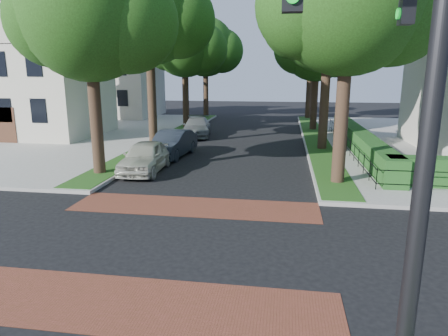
{
  "coord_description": "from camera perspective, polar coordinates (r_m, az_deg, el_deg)",
  "views": [
    {
      "loc": [
        3.16,
        -10.35,
        4.76
      ],
      "look_at": [
        1.14,
        2.78,
        1.6
      ],
      "focal_mm": 32.0,
      "sensor_mm": 36.0,
      "label": 1
    }
  ],
  "objects": [
    {
      "name": "tree_left_near",
      "position": [
        19.71,
        -18.23,
        20.05
      ],
      "size": [
        7.5,
        6.45,
        10.2
      ],
      "color": "black",
      "rests_on": "sidewalk_nw"
    },
    {
      "name": "grass_strip_nw",
      "position": [
        31.01,
        -7.42,
        4.73
      ],
      "size": [
        1.6,
        29.8,
        0.02
      ],
      "primitive_type": "cube",
      "color": "#164614",
      "rests_on": "sidewalk_nw"
    },
    {
      "name": "house_left_near",
      "position": [
        33.93,
        -25.27,
        12.61
      ],
      "size": [
        10.0,
        9.0,
        10.14
      ],
      "color": "beige",
      "rests_on": "sidewalk_nw"
    },
    {
      "name": "parked_car_rear",
      "position": [
        31.14,
        -3.91,
        5.89
      ],
      "size": [
        2.73,
        5.2,
        1.44
      ],
      "primitive_type": "imported",
      "rotation": [
        0.0,
        0.0,
        0.15
      ],
      "color": "slate",
      "rests_on": "ground"
    },
    {
      "name": "parked_car_front",
      "position": [
        20.01,
        -11.21,
        1.6
      ],
      "size": [
        1.99,
        4.55,
        1.52
      ],
      "primitive_type": "imported",
      "rotation": [
        0.0,
        0.0,
        0.04
      ],
      "color": "beige",
      "rests_on": "ground"
    },
    {
      "name": "sidewalk_nw",
      "position": [
        37.37,
        -28.79,
        4.52
      ],
      "size": [
        30.0,
        30.0,
        0.15
      ],
      "primitive_type": "cube",
      "color": "gray",
      "rests_on": "ground"
    },
    {
      "name": "tree_right_mid",
      "position": [
        25.92,
        15.02,
        20.1
      ],
      "size": [
        8.25,
        7.09,
        11.22
      ],
      "color": "black",
      "rests_on": "sidewalk_ne"
    },
    {
      "name": "traffic_signal",
      "position": [
        6.18,
        25.52,
        11.65
      ],
      "size": [
        2.17,
        2.0,
        8.0
      ],
      "color": "black",
      "rests_on": "sidewalk_se"
    },
    {
      "name": "grass_strip_ne",
      "position": [
        29.89,
        12.95,
        4.18
      ],
      "size": [
        1.6,
        29.8,
        0.02
      ],
      "primitive_type": "cube",
      "color": "#164614",
      "rests_on": "sidewalk_ne"
    },
    {
      "name": "tree_right_far",
      "position": [
        34.72,
        13.3,
        16.57
      ],
      "size": [
        7.25,
        6.23,
        9.74
      ],
      "color": "black",
      "rests_on": "sidewalk_ne"
    },
    {
      "name": "parked_car_middle",
      "position": [
        23.4,
        -7.46,
        3.44
      ],
      "size": [
        2.05,
        4.79,
        1.54
      ],
      "primitive_type": "imported",
      "rotation": [
        0.0,
        0.0,
        -0.09
      ],
      "color": "black",
      "rests_on": "ground"
    },
    {
      "name": "ground",
      "position": [
        11.82,
        -7.67,
        -10.49
      ],
      "size": [
        120.0,
        120.0,
        0.0
      ],
      "primitive_type": "plane",
      "color": "black",
      "rests_on": "ground"
    },
    {
      "name": "crosswalk_near",
      "position": [
        9.15,
        -13.57,
        -18.34
      ],
      "size": [
        9.0,
        2.2,
        0.01
      ],
      "primitive_type": "cube",
      "color": "brown",
      "rests_on": "ground"
    },
    {
      "name": "house_left_far",
      "position": [
        46.27,
        -15.47,
        13.25
      ],
      "size": [
        10.0,
        9.0,
        10.14
      ],
      "color": "beige",
      "rests_on": "sidewalk_nw"
    },
    {
      "name": "hedge_main_road",
      "position": [
        26.06,
        18.69,
        3.82
      ],
      "size": [
        1.0,
        18.0,
        1.2
      ],
      "primitive_type": "cube",
      "color": "#1C4518",
      "rests_on": "sidewalk_ne"
    },
    {
      "name": "tree_left_back",
      "position": [
        44.5,
        -2.48,
        16.77
      ],
      "size": [
        7.75,
        6.66,
        10.44
      ],
      "color": "black",
      "rests_on": "sidewalk_nw"
    },
    {
      "name": "tree_right_back",
      "position": [
        43.72,
        12.42,
        16.36
      ],
      "size": [
        7.5,
        6.45,
        10.2
      ],
      "color": "black",
      "rests_on": "sidewalk_ne"
    },
    {
      "name": "tree_left_mid",
      "position": [
        27.22,
        -10.34,
        20.74
      ],
      "size": [
        8.0,
        6.88,
        11.48
      ],
      "color": "black",
      "rests_on": "sidewalk_nw"
    },
    {
      "name": "tree_left_far",
      "position": [
        35.69,
        -5.42,
        17.1
      ],
      "size": [
        7.0,
        6.02,
        9.86
      ],
      "color": "black",
      "rests_on": "sidewalk_nw"
    },
    {
      "name": "fence_main_road",
      "position": [
        25.96,
        16.93,
        3.57
      ],
      "size": [
        0.06,
        18.0,
        0.9
      ],
      "primitive_type": null,
      "color": "black",
      "rests_on": "sidewalk_ne"
    },
    {
      "name": "crosswalk_far",
      "position": [
        14.7,
        -4.18,
        -5.53
      ],
      "size": [
        9.0,
        2.2,
        0.01
      ],
      "primitive_type": "cube",
      "color": "brown",
      "rests_on": "ground"
    }
  ]
}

